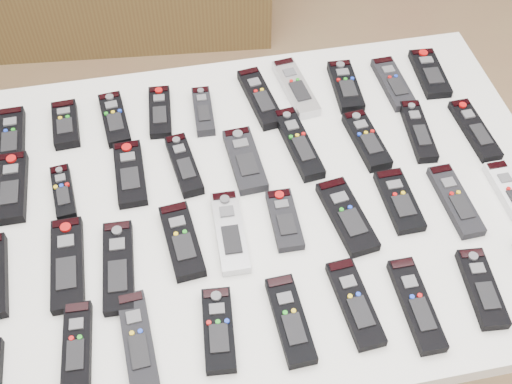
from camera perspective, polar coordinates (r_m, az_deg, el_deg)
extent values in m
cube|color=white|center=(1.33, 0.00, -1.08)|extent=(1.25, 0.88, 0.04)
cylinder|color=beige|center=(1.91, -19.20, -1.98)|extent=(0.04, 0.04, 0.74)
cylinder|color=beige|center=(2.00, 13.91, 2.98)|extent=(0.04, 0.04, 0.74)
cube|color=black|center=(1.51, -20.91, 4.51)|extent=(0.06, 0.17, 0.02)
cube|color=black|center=(1.51, -16.57, 5.78)|extent=(0.06, 0.14, 0.02)
cube|color=black|center=(1.49, -12.46, 6.36)|extent=(0.07, 0.16, 0.02)
cube|color=black|center=(1.49, -8.53, 7.06)|extent=(0.06, 0.16, 0.02)
cube|color=black|center=(1.48, -4.71, 7.17)|extent=(0.05, 0.14, 0.02)
cube|color=black|center=(1.51, 0.37, 8.35)|extent=(0.08, 0.20, 0.02)
cube|color=#B7B7BC|center=(1.54, 3.54, 9.22)|extent=(0.08, 0.20, 0.02)
cube|color=black|center=(1.55, 7.96, 9.28)|extent=(0.06, 0.17, 0.02)
cube|color=black|center=(1.58, 12.09, 9.41)|extent=(0.06, 0.17, 0.02)
cube|color=black|center=(1.63, 15.18, 10.15)|extent=(0.07, 0.17, 0.02)
cube|color=black|center=(1.41, -20.89, 0.38)|extent=(0.06, 0.18, 0.02)
cube|color=black|center=(1.37, -16.75, -0.05)|extent=(0.05, 0.14, 0.02)
cube|color=black|center=(1.37, -11.14, 1.61)|extent=(0.06, 0.17, 0.02)
cube|color=black|center=(1.37, -6.41, 2.40)|extent=(0.07, 0.17, 0.02)
cube|color=black|center=(1.37, -1.00, 2.86)|extent=(0.07, 0.18, 0.02)
cube|color=black|center=(1.41, 3.79, 4.32)|extent=(0.07, 0.21, 0.02)
cube|color=black|center=(1.43, 9.79, 4.56)|extent=(0.07, 0.17, 0.02)
cube|color=black|center=(1.48, 14.21, 5.28)|extent=(0.06, 0.18, 0.02)
cube|color=black|center=(1.52, 18.86, 5.25)|extent=(0.05, 0.18, 0.02)
cube|color=black|center=(1.26, -16.41, -6.15)|extent=(0.06, 0.20, 0.02)
cube|color=black|center=(1.24, -12.13, -6.50)|extent=(0.06, 0.20, 0.02)
cube|color=black|center=(1.25, -6.60, -4.33)|extent=(0.07, 0.17, 0.02)
cube|color=#B7B7BC|center=(1.26, -2.33, -3.55)|extent=(0.06, 0.19, 0.02)
cube|color=black|center=(1.27, 2.55, -2.48)|extent=(0.06, 0.14, 0.02)
cube|color=black|center=(1.29, 8.08, -2.14)|extent=(0.09, 0.19, 0.02)
cube|color=black|center=(1.33, 12.60, -0.77)|extent=(0.06, 0.16, 0.02)
cube|color=black|center=(1.36, 17.30, -0.73)|extent=(0.06, 0.18, 0.02)
cube|color=silver|center=(1.41, 21.77, -0.29)|extent=(0.05, 0.17, 0.02)
cube|color=black|center=(1.17, -15.61, -13.02)|extent=(0.06, 0.16, 0.02)
cube|color=black|center=(1.15, -10.45, -12.84)|extent=(0.06, 0.19, 0.02)
cube|color=black|center=(1.15, -3.35, -12.13)|extent=(0.07, 0.16, 0.02)
cube|color=black|center=(1.15, 3.07, -11.30)|extent=(0.06, 0.17, 0.02)
cube|color=black|center=(1.18, 8.79, -9.74)|extent=(0.06, 0.18, 0.02)
cube|color=black|center=(1.20, 14.05, -9.69)|extent=(0.05, 0.19, 0.02)
cube|color=black|center=(1.25, 19.44, -8.06)|extent=(0.06, 0.17, 0.02)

